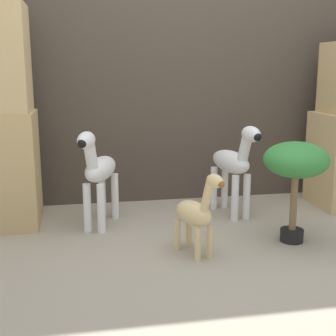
% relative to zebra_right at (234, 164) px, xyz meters
% --- Properties ---
extents(ground_plane, '(14.00, 14.00, 0.00)m').
position_rel_zebra_right_xyz_m(ground_plane, '(-0.32, -0.76, -0.38)').
color(ground_plane, '#9E937F').
extents(wall_back, '(6.40, 0.08, 2.20)m').
position_rel_zebra_right_xyz_m(wall_back, '(-0.32, 0.52, 0.72)').
color(wall_back, '#473D33').
rests_on(wall_back, ground_plane).
extents(zebra_right, '(0.25, 0.57, 0.67)m').
position_rel_zebra_right_xyz_m(zebra_right, '(0.00, 0.00, 0.00)').
color(zebra_right, white).
rests_on(zebra_right, ground_plane).
extents(zebra_left, '(0.32, 0.56, 0.67)m').
position_rel_zebra_right_xyz_m(zebra_left, '(-0.94, -0.07, 0.00)').
color(zebra_left, white).
rests_on(zebra_left, ground_plane).
extents(giraffe_figurine, '(0.24, 0.40, 0.50)m').
position_rel_zebra_right_xyz_m(giraffe_figurine, '(-0.43, -0.66, -0.13)').
color(giraffe_figurine, '#E0C184').
rests_on(giraffe_figurine, ground_plane).
extents(potted_palm_front, '(0.39, 0.39, 0.62)m').
position_rel_zebra_right_xyz_m(potted_palm_front, '(0.19, -0.56, 0.10)').
color(potted_palm_front, black).
rests_on(potted_palm_front, ground_plane).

